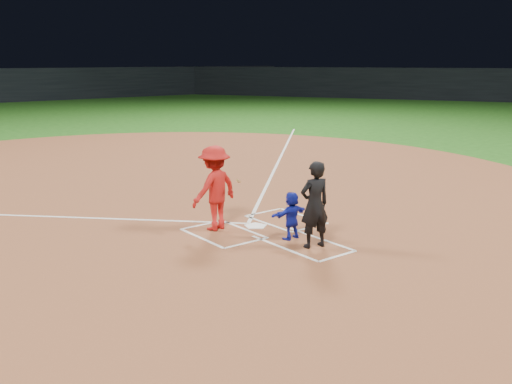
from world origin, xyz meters
TOP-DOWN VIEW (x-y plane):
  - ground at (0.00, 0.00)m, footprint 120.00×120.00m
  - home_plate_dirt at (0.00, 6.00)m, footprint 28.00×28.00m
  - stadium_wall_right at (42.00, 24.00)m, footprint 31.04×52.56m
  - home_plate at (0.00, 0.00)m, footprint 0.60×0.60m
  - catcher at (0.04, -1.28)m, footprint 1.04×0.38m
  - umpire at (0.03, -2.04)m, footprint 0.78×0.59m
  - chalk_markings at (0.00, 5.29)m, footprint 28.35×17.32m
  - batter_at_plate at (-0.91, 0.43)m, footprint 1.61×0.99m

SIDE VIEW (x-z plane):
  - ground at x=0.00m, z-range 0.00..0.00m
  - home_plate_dirt at x=0.00m, z-range 0.00..0.01m
  - chalk_markings at x=0.00m, z-range 0.01..0.02m
  - home_plate at x=0.00m, z-range 0.01..0.03m
  - catcher at x=0.04m, z-range 0.01..1.12m
  - umpire at x=0.03m, z-range 0.01..1.93m
  - batter_at_plate at x=-0.91m, z-range 0.01..2.06m
  - stadium_wall_right at x=42.00m, z-range 0.00..3.20m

